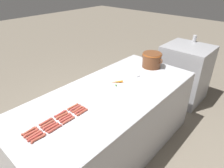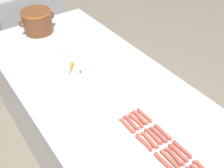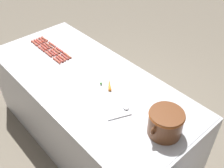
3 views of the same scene
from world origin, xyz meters
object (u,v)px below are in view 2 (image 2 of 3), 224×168
(hot_dog_3, at_px, (127,126))
(hot_dog_6, at_px, (150,140))
(back_cabinet, at_px, (28,26))
(hot_dog_18, at_px, (163,132))
(hot_dog_10, at_px, (153,136))
(hot_dog_1, at_px, (164,162))
(hot_dog_9, at_px, (174,157))
(hot_dog_2, at_px, (144,142))
(hot_dog_14, at_px, (158,134))
(hot_dog_5, at_px, (170,159))
(bean_pot, at_px, (37,20))
(carrot, at_px, (71,70))
(hot_dog_11, at_px, (136,120))
(hot_dog_13, at_px, (178,153))
(hot_dog_19, at_px, (144,115))
(serving_spoon, at_px, (65,46))
(hot_dog_15, at_px, (140,117))
(hot_dog_17, at_px, (182,149))
(hot_dog_7, at_px, (131,122))

(hot_dog_3, bearing_deg, hot_dog_6, -76.98)
(back_cabinet, distance_m, hot_dog_18, 2.58)
(back_cabinet, xyz_separation_m, hot_dog_10, (-0.15, -2.54, 0.41))
(hot_dog_1, bearing_deg, hot_dog_9, -7.49)
(hot_dog_2, distance_m, hot_dog_14, 0.11)
(hot_dog_5, bearing_deg, bean_pot, 89.76)
(hot_dog_1, bearing_deg, back_cabinet, 85.31)
(hot_dog_3, distance_m, hot_dog_18, 0.22)
(hot_dog_3, distance_m, carrot, 0.71)
(hot_dog_3, relative_size, hot_dog_6, 1.00)
(hot_dog_2, distance_m, hot_dog_11, 0.18)
(hot_dog_13, bearing_deg, back_cabinet, 87.61)
(hot_dog_2, height_order, hot_dog_19, same)
(hot_dog_14, xyz_separation_m, hot_dog_18, (0.04, -0.00, 0.00))
(hot_dog_19, bearing_deg, serving_spoon, 91.12)
(hot_dog_15, height_order, hot_dog_17, same)
(hot_dog_14, xyz_separation_m, hot_dog_15, (-0.00, 0.17, 0.00))
(bean_pot, height_order, serving_spoon, bean_pot)
(hot_dog_10, relative_size, hot_dog_15, 1.00)
(hot_dog_5, bearing_deg, hot_dog_1, 169.94)
(back_cabinet, distance_m, hot_dog_9, 2.74)
(hot_dog_6, distance_m, hot_dog_14, 0.07)
(hot_dog_15, height_order, carrot, carrot)
(hot_dog_2, bearing_deg, hot_dog_17, -48.39)
(carrot, bearing_deg, hot_dog_17, -81.43)
(hot_dog_10, bearing_deg, hot_dog_5, -101.63)
(hot_dog_9, bearing_deg, hot_dog_13, 7.62)
(hot_dog_11, distance_m, hot_dog_17, 0.33)
(back_cabinet, relative_size, hot_dog_18, 7.13)
(hot_dog_10, distance_m, hot_dog_17, 0.18)
(hot_dog_15, height_order, bean_pot, bean_pot)
(hot_dog_2, distance_m, carrot, 0.86)
(hot_dog_3, relative_size, hot_dog_19, 1.00)
(hot_dog_14, distance_m, hot_dog_18, 0.04)
(hot_dog_11, bearing_deg, hot_dog_15, 5.33)
(hot_dog_9, bearing_deg, hot_dog_5, 175.53)
(hot_dog_17, bearing_deg, hot_dog_7, 108.84)
(bean_pot, bearing_deg, hot_dog_11, -89.00)
(hot_dog_1, bearing_deg, carrot, 90.54)
(hot_dog_7, xyz_separation_m, hot_dog_18, (0.11, -0.17, 0.00))
(hot_dog_6, xyz_separation_m, hot_dog_17, (0.11, -0.16, 0.00))
(hot_dog_9, bearing_deg, hot_dog_2, 112.97)
(hot_dog_13, height_order, carrot, carrot)
(carrot, bearing_deg, hot_dog_9, -85.46)
(back_cabinet, bearing_deg, hot_dog_6, -94.17)
(hot_dog_1, distance_m, hot_dog_7, 0.33)
(hot_dog_6, distance_m, bean_pot, 1.61)
(hot_dog_3, distance_m, serving_spoon, 1.06)
(hot_dog_15, xyz_separation_m, hot_dog_19, (0.04, -0.00, 0.00))
(hot_dog_7, xyz_separation_m, bean_pot, (0.01, 1.44, 0.11))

